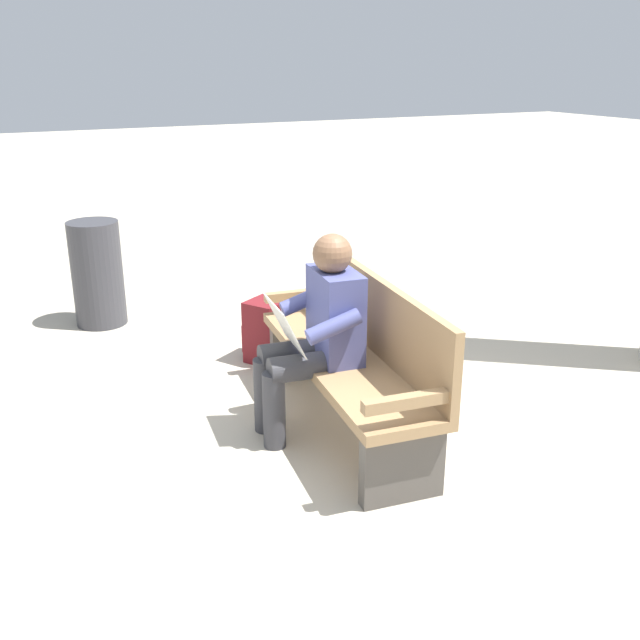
% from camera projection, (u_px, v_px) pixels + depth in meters
% --- Properties ---
extents(ground_plane, '(40.00, 40.00, 0.00)m').
position_uv_depth(ground_plane, '(343.00, 427.00, 4.32)').
color(ground_plane, '#B7AD99').
extents(bench_near, '(1.84, 0.69, 0.90)m').
position_uv_depth(bench_near, '(356.00, 354.00, 4.18)').
color(bench_near, '#9E7A51').
rests_on(bench_near, ground).
extents(person_seated, '(0.60, 0.60, 1.18)m').
position_uv_depth(person_seated, '(317.00, 331.00, 4.07)').
color(person_seated, '#474C84').
rests_on(person_seated, ground).
extents(backpack, '(0.37, 0.37, 0.46)m').
position_uv_depth(backpack, '(267.00, 331.00, 5.21)').
color(backpack, maroon).
rests_on(backpack, ground).
extents(trash_bin, '(0.41, 0.41, 0.86)m').
position_uv_depth(trash_bin, '(97.00, 274.00, 5.86)').
color(trash_bin, '#38383D').
rests_on(trash_bin, ground).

